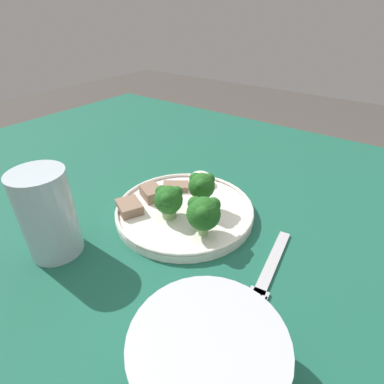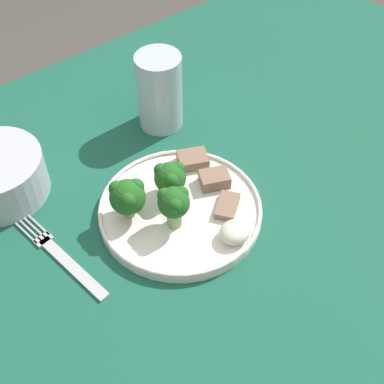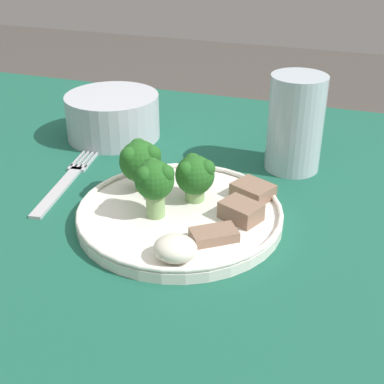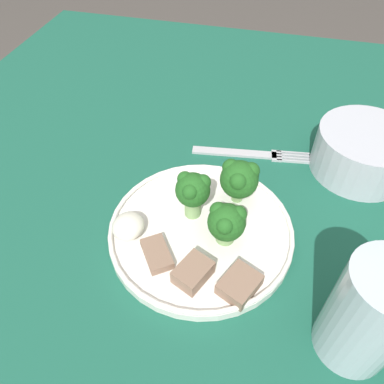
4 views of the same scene
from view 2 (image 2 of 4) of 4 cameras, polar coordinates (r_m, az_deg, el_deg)
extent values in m
cube|color=#195642|center=(0.77, 2.52, -3.79)|extent=(1.31, 0.95, 0.03)
cylinder|color=brown|center=(1.54, 9.08, 8.24)|extent=(0.06, 0.06, 0.72)
cylinder|color=white|center=(0.76, -1.25, -2.08)|extent=(0.23, 0.23, 0.01)
torus|color=white|center=(0.75, -1.26, -1.64)|extent=(0.23, 0.23, 0.01)
cube|color=#B2B2B7|center=(0.72, -12.58, -7.89)|extent=(0.03, 0.13, 0.00)
cube|color=#B2B2B7|center=(0.76, -15.57, -4.93)|extent=(0.03, 0.02, 0.00)
cube|color=#B2B2B7|center=(0.78, -16.05, -3.43)|extent=(0.01, 0.05, 0.00)
cube|color=#B2B2B7|center=(0.77, -16.45, -3.71)|extent=(0.01, 0.05, 0.00)
cube|color=#B2B2B7|center=(0.77, -16.85, -3.99)|extent=(0.01, 0.05, 0.00)
cube|color=#B2B2B7|center=(0.77, -17.25, -4.27)|extent=(0.01, 0.05, 0.00)
cylinder|color=#B2C1CC|center=(0.86, -3.48, 10.67)|extent=(0.07, 0.07, 0.13)
cylinder|color=silver|center=(0.88, -3.40, 9.35)|extent=(0.06, 0.06, 0.07)
cylinder|color=#7FA866|center=(0.76, -2.30, 0.28)|extent=(0.02, 0.02, 0.02)
sphere|color=#215B1E|center=(0.75, -2.35, 1.51)|extent=(0.05, 0.05, 0.05)
sphere|color=#215B1E|center=(0.75, -1.54, 2.52)|extent=(0.02, 0.02, 0.02)
sphere|color=#215B1E|center=(0.74, -3.34, 2.32)|extent=(0.02, 0.02, 0.02)
sphere|color=#215B1E|center=(0.73, -2.24, 1.29)|extent=(0.02, 0.02, 0.02)
cylinder|color=#7FA866|center=(0.72, -1.89, -2.67)|extent=(0.02, 0.02, 0.03)
sphere|color=#215B1E|center=(0.70, -1.95, -1.14)|extent=(0.04, 0.04, 0.04)
sphere|color=#215B1E|center=(0.70, -1.13, -0.13)|extent=(0.02, 0.02, 0.02)
sphere|color=#215B1E|center=(0.70, -2.96, -0.33)|extent=(0.02, 0.02, 0.02)
sphere|color=#215B1E|center=(0.68, -1.83, -1.43)|extent=(0.02, 0.02, 0.02)
cylinder|color=#7FA866|center=(0.74, -6.70, -1.94)|extent=(0.01, 0.01, 0.02)
sphere|color=#215B1E|center=(0.72, -6.89, -0.56)|extent=(0.05, 0.05, 0.05)
sphere|color=#215B1E|center=(0.72, -5.98, 0.59)|extent=(0.02, 0.02, 0.02)
sphere|color=#215B1E|center=(0.72, -8.03, 0.36)|extent=(0.02, 0.02, 0.02)
sphere|color=#215B1E|center=(0.70, -6.87, -0.86)|extent=(0.02, 0.02, 0.02)
cube|color=#846651|center=(0.75, 3.79, -1.49)|extent=(0.05, 0.05, 0.01)
cube|color=#846651|center=(0.81, 0.08, 3.49)|extent=(0.05, 0.05, 0.02)
cube|color=#846651|center=(0.78, 2.41, 1.38)|extent=(0.05, 0.05, 0.02)
ellipsoid|color=silver|center=(0.71, 4.59, -4.29)|extent=(0.04, 0.04, 0.02)
camera|label=1|loc=(0.77, -34.92, 18.36)|focal=28.00mm
camera|label=3|loc=(0.54, 50.85, -2.05)|focal=50.00mm
camera|label=4|loc=(0.75, 15.06, 31.25)|focal=35.00mm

